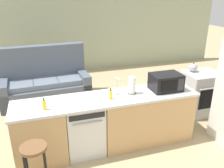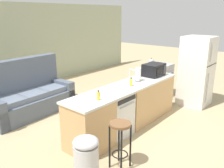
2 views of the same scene
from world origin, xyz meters
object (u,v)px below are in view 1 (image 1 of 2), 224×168
microwave (166,82)px  kettle (193,68)px  dish_soap_bottle (44,105)px  paper_towel_roll (132,86)px  couch (45,83)px  stove_range (200,93)px  dishwasher (84,128)px  soap_bottle (111,95)px  bar_stool (35,160)px

microwave → kettle: 1.23m
microwave → dish_soap_bottle: bearing=-176.4°
paper_towel_roll → dish_soap_bottle: size_ratio=1.60×
kettle → couch: couch is taller
dish_soap_bottle → couch: (0.08, 2.38, -0.58)m
microwave → paper_towel_roll: size_ratio=1.77×
stove_range → paper_towel_roll: size_ratio=3.19×
dish_soap_bottle → kettle: 3.11m
stove_range → microwave: size_ratio=1.80×
paper_towel_roll → couch: couch is taller
dishwasher → soap_bottle: bearing=-10.1°
paper_towel_roll → stove_range: bearing=16.4°
stove_range → soap_bottle: soap_bottle is taller
dishwasher → kettle: size_ratio=4.10×
dishwasher → microwave: (1.41, -0.00, 0.62)m
soap_bottle → microwave: bearing=4.3°
microwave → soap_bottle: microwave is taller
dishwasher → stove_range: size_ratio=0.93×
soap_bottle → couch: size_ratio=0.09×
stove_range → microwave: bearing=-155.2°
paper_towel_roll → dish_soap_bottle: 1.39m
bar_stool → couch: (0.26, 2.99, -0.14)m
dishwasher → microwave: bearing=-0.1°
stove_range → paper_towel_roll: 1.95m
stove_range → dishwasher: bearing=-168.1°
stove_range → bar_stool: size_ratio=1.22×
dish_soap_bottle → kettle: size_ratio=0.86×
dish_soap_bottle → dishwasher: bearing=12.4°
dishwasher → couch: size_ratio=0.41×
dish_soap_bottle → bar_stool: dish_soap_bottle is taller
microwave → soap_bottle: size_ratio=2.84×
soap_bottle → couch: couch is taller
dishwasher → bar_stool: (-0.75, -0.73, 0.11)m
paper_towel_roll → bar_stool: paper_towel_roll is taller
dish_soap_bottle → microwave: bearing=3.6°
couch → paper_towel_roll: bearing=-59.7°
microwave → paper_towel_roll: bearing=177.6°
microwave → stove_range: bearing=24.8°
stove_range → bar_stool: 3.59m
dish_soap_bottle → paper_towel_roll: bearing=6.1°
dishwasher → couch: bearing=102.3°
microwave → couch: size_ratio=0.24×
microwave → dish_soap_bottle: microwave is taller
microwave → paper_towel_roll: (-0.60, 0.03, -0.00)m
dishwasher → kettle: bearing=15.6°
bar_stool → kettle: bearing=23.9°
dishwasher → paper_towel_roll: (0.81, 0.02, 0.62)m
stove_range → couch: size_ratio=0.44×
dishwasher → couch: couch is taller
stove_range → soap_bottle: size_ratio=5.11×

